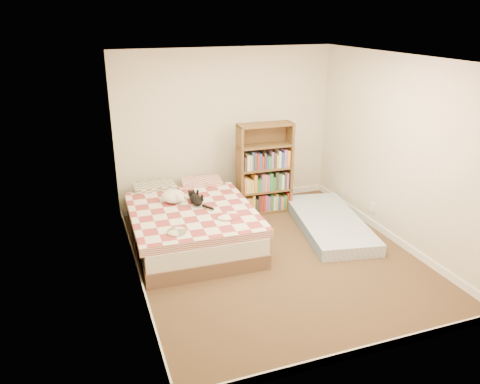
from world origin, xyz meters
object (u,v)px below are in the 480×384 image
object	(u,v)px
bed	(190,222)
floor_mattress	(329,223)
white_dog	(174,196)
black_cat	(196,199)
bookshelf	(264,179)

from	to	relation	value
bed	floor_mattress	world-z (taller)	bed
floor_mattress	white_dog	xyz separation A→B (m)	(-2.18, 0.51, 0.52)
white_dog	floor_mattress	bearing A→B (deg)	5.28
black_cat	floor_mattress	bearing A→B (deg)	-13.10
bookshelf	black_cat	size ratio (longest dim) A/B	2.39
bed	black_cat	distance (m)	0.34
floor_mattress	black_cat	world-z (taller)	black_cat
bookshelf	floor_mattress	world-z (taller)	bookshelf
bed	floor_mattress	distance (m)	2.05
black_cat	white_dog	xyz separation A→B (m)	(-0.27, 0.14, 0.02)
bed	white_dog	distance (m)	0.42
floor_mattress	bookshelf	bearing A→B (deg)	135.18
bed	white_dog	bearing A→B (deg)	138.15
bookshelf	black_cat	xyz separation A→B (m)	(-1.25, -0.58, 0.05)
bookshelf	white_dog	world-z (taller)	bookshelf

